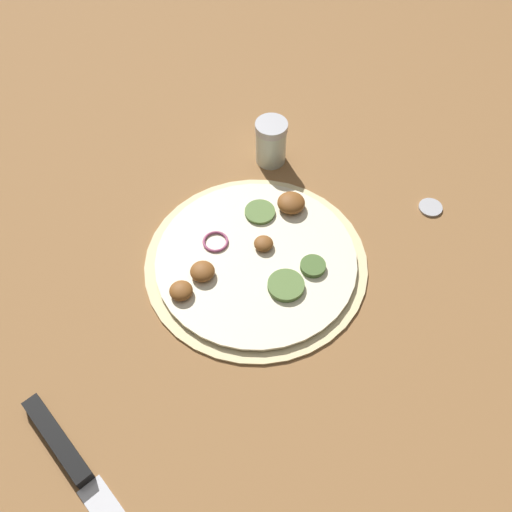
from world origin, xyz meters
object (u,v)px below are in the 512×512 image
object	(u,v)px
pizza	(256,260)
loose_cap	(431,207)
knife	(72,461)
spice_jar	(271,142)

from	to	relation	value
pizza	loose_cap	distance (m)	0.27
knife	loose_cap	bearing A→B (deg)	87.67
pizza	loose_cap	bearing A→B (deg)	95.94
knife	pizza	bearing A→B (deg)	102.16
loose_cap	spice_jar	bearing A→B (deg)	-128.01
spice_jar	loose_cap	xyz separation A→B (m)	(0.16, 0.20, -0.03)
pizza	spice_jar	xyz separation A→B (m)	(-0.18, 0.07, 0.03)
loose_cap	knife	bearing A→B (deg)	-66.00
pizza	loose_cap	world-z (taller)	pizza
spice_jar	loose_cap	size ratio (longest dim) A/B	2.13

